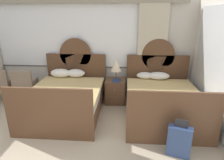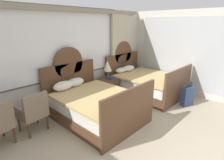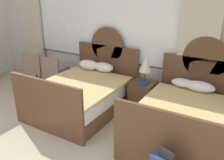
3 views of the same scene
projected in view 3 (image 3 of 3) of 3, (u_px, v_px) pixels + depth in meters
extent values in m
cube|color=beige|center=(102.00, 39.00, 5.94)|extent=(6.93, 0.07, 2.70)
cube|color=#5B5954|center=(101.00, 22.00, 5.75)|extent=(4.30, 0.02, 1.87)
cube|color=white|center=(100.00, 22.00, 5.75)|extent=(4.22, 0.02, 1.79)
cube|color=#C1B79E|center=(32.00, 33.00, 6.96)|extent=(0.77, 0.08, 2.60)
cube|color=#C1B79E|center=(197.00, 55.00, 4.74)|extent=(0.77, 0.08, 2.60)
cube|color=brown|center=(83.00, 103.00, 5.28)|extent=(1.59, 2.06, 0.30)
cube|color=white|center=(82.00, 91.00, 5.18)|extent=(1.53, 1.96, 0.29)
cube|color=tan|center=(79.00, 85.00, 5.05)|extent=(1.63, 1.86, 0.06)
cube|color=brown|center=(107.00, 70.00, 5.96)|extent=(1.67, 0.06, 1.25)
cylinder|color=brown|center=(107.00, 45.00, 5.73)|extent=(0.87, 0.06, 0.87)
cube|color=brown|center=(46.00, 107.00, 4.29)|extent=(1.67, 0.06, 1.06)
ellipsoid|color=white|center=(89.00, 65.00, 5.88)|extent=(0.55, 0.30, 0.24)
ellipsoid|color=white|center=(104.00, 67.00, 5.73)|extent=(0.51, 0.31, 0.22)
cube|color=brown|center=(185.00, 133.00, 4.21)|extent=(1.59, 2.06, 0.30)
cube|color=white|center=(187.00, 118.00, 4.10)|extent=(1.53, 1.96, 0.29)
cube|color=tan|center=(187.00, 111.00, 3.98)|extent=(1.63, 1.86, 0.06)
cube|color=brown|center=(201.00, 88.00, 4.89)|extent=(1.67, 0.06, 1.25)
cylinder|color=brown|center=(205.00, 58.00, 4.66)|extent=(0.87, 0.06, 0.87)
cube|color=brown|center=(168.00, 147.00, 3.22)|extent=(1.67, 0.06, 1.06)
ellipsoid|color=white|center=(183.00, 83.00, 4.85)|extent=(0.47, 0.28, 0.17)
ellipsoid|color=white|center=(200.00, 86.00, 4.64)|extent=(0.58, 0.31, 0.20)
cube|color=brown|center=(143.00, 96.00, 5.25)|extent=(0.51, 0.51, 0.65)
sphere|color=tan|center=(138.00, 94.00, 4.98)|extent=(0.02, 0.02, 0.02)
cylinder|color=brown|center=(145.00, 81.00, 5.14)|extent=(0.14, 0.14, 0.02)
cylinder|color=brown|center=(145.00, 76.00, 5.10)|extent=(0.03, 0.03, 0.21)
cone|color=beige|center=(145.00, 64.00, 5.00)|extent=(0.27, 0.27, 0.33)
cube|color=navy|center=(143.00, 83.00, 5.03)|extent=(0.18, 0.26, 0.03)
cube|color=#84705B|center=(57.00, 74.00, 6.30)|extent=(0.57, 0.57, 0.10)
cube|color=#84705B|center=(50.00, 67.00, 6.01)|extent=(0.53, 0.13, 0.46)
cube|color=#84705B|center=(64.00, 71.00, 6.16)|extent=(0.10, 0.48, 0.16)
cube|color=#84705B|center=(49.00, 69.00, 6.34)|extent=(0.10, 0.48, 0.16)
cylinder|color=brown|center=(69.00, 81.00, 6.48)|extent=(0.04, 0.04, 0.35)
cylinder|color=brown|center=(56.00, 79.00, 6.64)|extent=(0.04, 0.04, 0.35)
cylinder|color=brown|center=(59.00, 86.00, 6.12)|extent=(0.04, 0.04, 0.35)
cylinder|color=brown|center=(46.00, 84.00, 6.28)|extent=(0.04, 0.04, 0.35)
cube|color=#84705B|center=(38.00, 70.00, 6.63)|extent=(0.62, 0.62, 0.10)
cube|color=#84705B|center=(32.00, 63.00, 6.33)|extent=(0.53, 0.19, 0.46)
cube|color=#84705B|center=(45.00, 66.00, 6.51)|extent=(0.16, 0.47, 0.16)
cube|color=#84705B|center=(30.00, 65.00, 6.65)|extent=(0.16, 0.47, 0.16)
cylinder|color=brown|center=(49.00, 76.00, 6.84)|extent=(0.04, 0.04, 0.35)
cylinder|color=brown|center=(37.00, 74.00, 6.96)|extent=(0.04, 0.04, 0.35)
cylinder|color=brown|center=(41.00, 81.00, 6.46)|extent=(0.04, 0.04, 0.35)
cylinder|color=brown|center=(28.00, 79.00, 6.59)|extent=(0.04, 0.04, 0.35)
cube|color=#232326|center=(166.00, 155.00, 2.93)|extent=(0.21, 0.08, 0.14)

